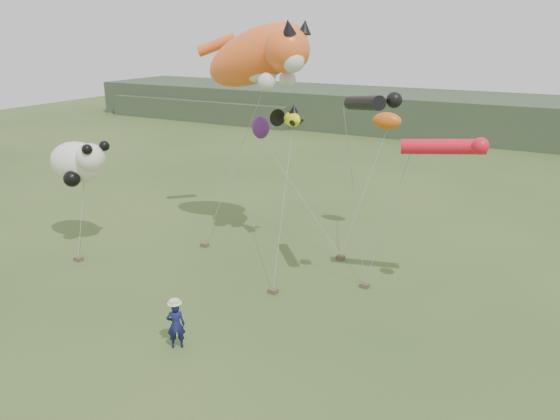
{
  "coord_description": "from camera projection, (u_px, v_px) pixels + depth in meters",
  "views": [
    {
      "loc": [
        10.52,
        -14.47,
        10.5
      ],
      "look_at": [
        1.03,
        3.0,
        3.93
      ],
      "focal_mm": 35.0,
      "sensor_mm": 36.0,
      "label": 1
    }
  ],
  "objects": [
    {
      "name": "sandbag_anchors",
      "position": [
        249.0,
        266.0,
        25.28
      ],
      "size": [
        13.42,
        6.41,
        0.19
      ],
      "color": "brown",
      "rests_on": "ground"
    },
    {
      "name": "ground",
      "position": [
        217.0,
        329.0,
        20.13
      ],
      "size": [
        120.0,
        120.0,
        0.0
      ],
      "primitive_type": "plane",
      "color": "#385123",
      "rests_on": "ground"
    },
    {
      "name": "festival_attendant",
      "position": [
        176.0,
        325.0,
        18.75
      ],
      "size": [
        0.75,
        0.7,
        1.73
      ],
      "primitive_type": "imported",
      "rotation": [
        0.0,
        0.0,
        3.76
      ],
      "color": "#131748",
      "rests_on": "ground"
    },
    {
      "name": "fish_kite",
      "position": [
        286.0,
        118.0,
        24.96
      ],
      "size": [
        2.21,
        1.46,
        1.06
      ],
      "color": "#ECF90D",
      "rests_on": "ground"
    },
    {
      "name": "panda_kite",
      "position": [
        79.0,
        162.0,
        26.65
      ],
      "size": [
        3.56,
        2.3,
        2.21
      ],
      "color": "white",
      "rests_on": "ground"
    },
    {
      "name": "tube_kites",
      "position": [
        415.0,
        128.0,
        20.1
      ],
      "size": [
        5.55,
        3.31,
        2.5
      ],
      "color": "black",
      "rests_on": "ground"
    },
    {
      "name": "misc_kites",
      "position": [
        325.0,
        124.0,
        28.04
      ],
      "size": [
        8.03,
        1.51,
        1.8
      ],
      "color": "#CF5A12",
      "rests_on": "ground"
    },
    {
      "name": "headland",
      "position": [
        432.0,
        115.0,
        58.23
      ],
      "size": [
        90.0,
        13.0,
        4.0
      ],
      "color": "#2D3D28",
      "rests_on": "ground"
    },
    {
      "name": "cat_kite",
      "position": [
        263.0,
        55.0,
        25.45
      ],
      "size": [
        7.18,
        3.83,
        4.27
      ],
      "color": "#FF6123",
      "rests_on": "ground"
    }
  ]
}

